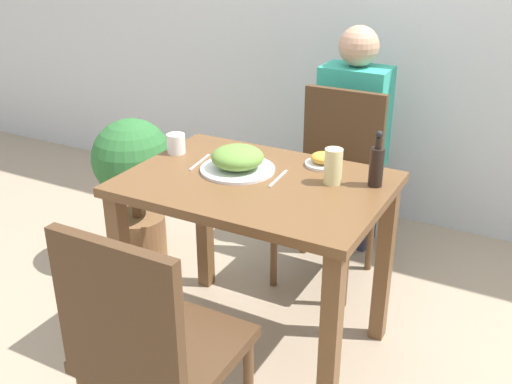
{
  "coord_description": "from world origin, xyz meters",
  "views": [
    {
      "loc": [
        0.96,
        -1.8,
        1.62
      ],
      "look_at": [
        0.0,
        0.0,
        0.7
      ],
      "focal_mm": 42.0,
      "sensor_mm": 36.0,
      "label": 1
    }
  ],
  "objects_px": {
    "chair_near": "(149,345)",
    "food_plate": "(238,160)",
    "drink_cup": "(176,144)",
    "sauce_bottle": "(377,165)",
    "potted_plant_left": "(134,180)",
    "side_plate": "(323,160)",
    "juice_glass": "(333,166)",
    "chair_far": "(333,176)",
    "person_figure": "(352,141)"
  },
  "relations": [
    {
      "from": "potted_plant_left",
      "to": "food_plate",
      "type": "bearing_deg",
      "value": -19.54
    },
    {
      "from": "chair_far",
      "to": "juice_glass",
      "type": "distance_m",
      "value": 0.7
    },
    {
      "from": "chair_far",
      "to": "sauce_bottle",
      "type": "height_order",
      "value": "sauce_bottle"
    },
    {
      "from": "drink_cup",
      "to": "juice_glass",
      "type": "height_order",
      "value": "juice_glass"
    },
    {
      "from": "drink_cup",
      "to": "person_figure",
      "type": "height_order",
      "value": "person_figure"
    },
    {
      "from": "drink_cup",
      "to": "sauce_bottle",
      "type": "xyz_separation_m",
      "value": [
        0.83,
        0.06,
        0.04
      ]
    },
    {
      "from": "person_figure",
      "to": "sauce_bottle",
      "type": "bearing_deg",
      "value": -66.1
    },
    {
      "from": "chair_near",
      "to": "juice_glass",
      "type": "xyz_separation_m",
      "value": [
        0.22,
        0.83,
        0.3
      ]
    },
    {
      "from": "side_plate",
      "to": "potted_plant_left",
      "type": "relative_size",
      "value": 0.18
    },
    {
      "from": "chair_far",
      "to": "juice_glass",
      "type": "height_order",
      "value": "chair_far"
    },
    {
      "from": "chair_far",
      "to": "juice_glass",
      "type": "xyz_separation_m",
      "value": [
        0.22,
        -0.59,
        0.3
      ]
    },
    {
      "from": "sauce_bottle",
      "to": "potted_plant_left",
      "type": "height_order",
      "value": "sauce_bottle"
    },
    {
      "from": "sauce_bottle",
      "to": "person_figure",
      "type": "distance_m",
      "value": 1.0
    },
    {
      "from": "chair_far",
      "to": "potted_plant_left",
      "type": "bearing_deg",
      "value": -156.63
    },
    {
      "from": "side_plate",
      "to": "sauce_bottle",
      "type": "xyz_separation_m",
      "value": [
        0.24,
        -0.09,
        0.06
      ]
    },
    {
      "from": "chair_far",
      "to": "drink_cup",
      "type": "bearing_deg",
      "value": -127.79
    },
    {
      "from": "sauce_bottle",
      "to": "drink_cup",
      "type": "bearing_deg",
      "value": -175.62
    },
    {
      "from": "chair_near",
      "to": "food_plate",
      "type": "relative_size",
      "value": 3.17
    },
    {
      "from": "drink_cup",
      "to": "potted_plant_left",
      "type": "bearing_deg",
      "value": 153.05
    },
    {
      "from": "side_plate",
      "to": "juice_glass",
      "type": "distance_m",
      "value": 0.18
    },
    {
      "from": "side_plate",
      "to": "person_figure",
      "type": "distance_m",
      "value": 0.83
    },
    {
      "from": "drink_cup",
      "to": "potted_plant_left",
      "type": "height_order",
      "value": "drink_cup"
    },
    {
      "from": "drink_cup",
      "to": "person_figure",
      "type": "xyz_separation_m",
      "value": [
        0.43,
        0.95,
        -0.21
      ]
    },
    {
      "from": "food_plate",
      "to": "side_plate",
      "type": "height_order",
      "value": "food_plate"
    },
    {
      "from": "side_plate",
      "to": "sauce_bottle",
      "type": "relative_size",
      "value": 0.67
    },
    {
      "from": "chair_near",
      "to": "side_plate",
      "type": "distance_m",
      "value": 1.02
    },
    {
      "from": "food_plate",
      "to": "drink_cup",
      "type": "xyz_separation_m",
      "value": [
        -0.32,
        0.05,
        -0.0
      ]
    },
    {
      "from": "potted_plant_left",
      "to": "person_figure",
      "type": "xyz_separation_m",
      "value": [
        0.86,
        0.74,
        0.12
      ]
    },
    {
      "from": "chair_near",
      "to": "food_plate",
      "type": "height_order",
      "value": "chair_near"
    },
    {
      "from": "sauce_bottle",
      "to": "potted_plant_left",
      "type": "bearing_deg",
      "value": 173.05
    },
    {
      "from": "chair_near",
      "to": "sauce_bottle",
      "type": "distance_m",
      "value": 1.01
    },
    {
      "from": "juice_glass",
      "to": "drink_cup",
      "type": "bearing_deg",
      "value": -179.07
    },
    {
      "from": "chair_far",
      "to": "food_plate",
      "type": "bearing_deg",
      "value": -102.8
    },
    {
      "from": "chair_near",
      "to": "potted_plant_left",
      "type": "bearing_deg",
      "value": -49.32
    },
    {
      "from": "chair_near",
      "to": "person_figure",
      "type": "distance_m",
      "value": 1.77
    },
    {
      "from": "chair_near",
      "to": "person_figure",
      "type": "height_order",
      "value": "person_figure"
    },
    {
      "from": "side_plate",
      "to": "juice_glass",
      "type": "height_order",
      "value": "juice_glass"
    },
    {
      "from": "potted_plant_left",
      "to": "chair_near",
      "type": "bearing_deg",
      "value": -49.32
    },
    {
      "from": "chair_near",
      "to": "sauce_bottle",
      "type": "relative_size",
      "value": 4.37
    },
    {
      "from": "side_plate",
      "to": "potted_plant_left",
      "type": "bearing_deg",
      "value": 176.55
    },
    {
      "from": "food_plate",
      "to": "chair_far",
      "type": "bearing_deg",
      "value": 77.2
    },
    {
      "from": "drink_cup",
      "to": "food_plate",
      "type": "bearing_deg",
      "value": -8.53
    },
    {
      "from": "chair_near",
      "to": "food_plate",
      "type": "distance_m",
      "value": 0.83
    },
    {
      "from": "potted_plant_left",
      "to": "person_figure",
      "type": "distance_m",
      "value": 1.14
    },
    {
      "from": "food_plate",
      "to": "sauce_bottle",
      "type": "bearing_deg",
      "value": 12.32
    },
    {
      "from": "chair_near",
      "to": "side_plate",
      "type": "height_order",
      "value": "chair_near"
    },
    {
      "from": "food_plate",
      "to": "potted_plant_left",
      "type": "xyz_separation_m",
      "value": [
        -0.74,
        0.26,
        -0.33
      ]
    },
    {
      "from": "food_plate",
      "to": "juice_glass",
      "type": "xyz_separation_m",
      "value": [
        0.37,
        0.06,
        0.02
      ]
    },
    {
      "from": "food_plate",
      "to": "juice_glass",
      "type": "relative_size",
      "value": 2.17
    },
    {
      "from": "chair_near",
      "to": "side_plate",
      "type": "xyz_separation_m",
      "value": [
        0.12,
        0.98,
        0.26
      ]
    }
  ]
}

